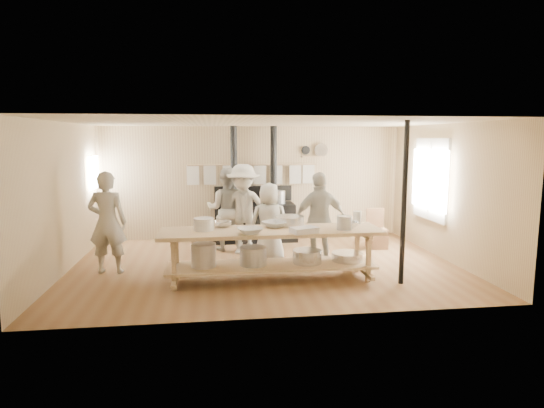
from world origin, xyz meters
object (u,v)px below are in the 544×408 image
prep_table (271,249)px  roasting_pan (304,230)px  cook_center (269,223)px  chair (377,236)px  cook_by_window (243,209)px  stove (254,218)px  cook_left (227,209)px  cook_right (320,220)px  cook_far_left (107,223)px

prep_table → roasting_pan: size_ratio=8.92×
cook_center → chair: 2.63m
prep_table → cook_by_window: size_ratio=1.98×
stove → prep_table: 3.02m
prep_table → cook_center: 1.10m
cook_by_window → roasting_pan: bearing=-52.4°
cook_left → roasting_pan: (1.13, -2.50, 0.03)m
prep_table → cook_right: bearing=35.3°
stove → cook_right: (0.98, -2.32, 0.34)m
stove → cook_far_left: size_ratio=1.46×
chair → roasting_pan: size_ratio=2.06×
cook_far_left → chair: 5.43m
cook_far_left → roasting_pan: size_ratio=4.40×
prep_table → cook_by_window: 1.89m
prep_table → cook_far_left: size_ratio=2.03×
cook_left → roasting_pan: cook_left is taller
cook_left → stove: bearing=-114.1°
cook_far_left → cook_by_window: 2.62m
stove → cook_far_left: 3.55m
cook_by_window → cook_right: bearing=-23.7°
cook_right → roasting_pan: size_ratio=4.28×
chair → cook_far_left: bearing=-165.4°
cook_right → chair: 2.09m
cook_far_left → prep_table: bearing=167.8°
cook_far_left → roasting_pan: bearing=164.7°
cook_center → cook_by_window: size_ratio=0.83×
prep_table → cook_left: size_ratio=2.08×
prep_table → chair: bearing=37.5°
cook_by_window → chair: 2.93m
roasting_pan → chair: bearing=48.0°
stove → roasting_pan: 3.40m
stove → cook_by_window: stove is taller
cook_left → cook_right: cook_left is taller
cook_right → chair: size_ratio=2.08×
cook_center → cook_left: bearing=-53.5°
cook_far_left → cook_left: size_ratio=1.03×
stove → cook_center: bearing=-86.9°
cook_left → chair: (3.18, -0.22, -0.62)m
cook_left → cook_right: (1.63, -1.47, -0.00)m
cook_center → cook_right: bearing=158.8°
cook_center → cook_by_window: cook_by_window is taller
chair → stove: bearing=159.3°
cook_by_window → chair: cook_by_window is taller
cook_by_window → roasting_pan: size_ratio=4.50×
cook_by_window → roasting_pan: cook_by_window is taller
cook_left → cook_by_window: 0.48m
cook_far_left → cook_center: cook_far_left is taller
cook_left → chair: 3.25m
cook_left → roasting_pan: size_ratio=4.29×
cook_far_left → stove: bearing=-136.9°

